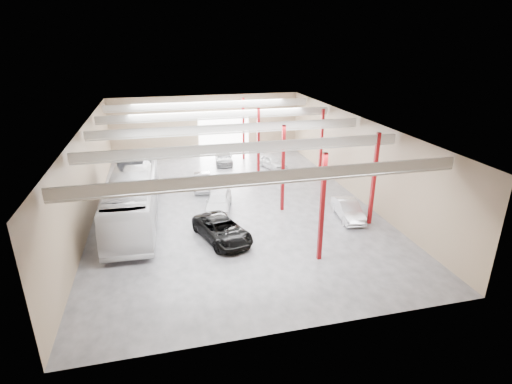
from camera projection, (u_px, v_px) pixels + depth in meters
name	position (u px, v px, depth m)	size (l,w,h in m)	color
depot_shell	(231.00, 146.00, 32.38)	(22.12, 32.12, 7.06)	#49484D
coach_bus	(133.00, 197.00, 30.17)	(3.23, 13.80, 3.84)	silver
black_sedan	(222.00, 230.00, 27.62)	(2.55, 5.53, 1.54)	black
car_row_a	(219.00, 200.00, 32.43)	(1.93, 4.80, 1.63)	white
car_row_b	(202.00, 182.00, 37.02)	(1.46, 4.18, 1.38)	#B0B0B6
car_row_c	(224.00, 157.00, 44.63)	(1.88, 4.63, 1.34)	slate
car_right_near	(348.00, 210.00, 30.97)	(1.51, 4.34, 1.43)	silver
car_right_far	(272.00, 162.00, 42.91)	(1.64, 4.08, 1.39)	white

